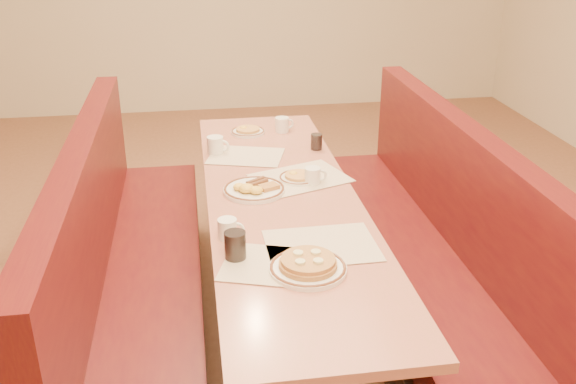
{
  "coord_description": "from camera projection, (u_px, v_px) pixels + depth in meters",
  "views": [
    {
      "loc": [
        -0.39,
        -2.69,
        1.99
      ],
      "look_at": [
        0.0,
        -0.16,
        0.85
      ],
      "focal_mm": 40.0,
      "sensor_mm": 36.0,
      "label": 1
    }
  ],
  "objects": [
    {
      "name": "ground",
      "position": [
        283.0,
        330.0,
        3.29
      ],
      "size": [
        8.0,
        8.0,
        0.0
      ],
      "primitive_type": "plane",
      "color": "#9E6647",
      "rests_on": "ground"
    },
    {
      "name": "diner_table",
      "position": [
        283.0,
        267.0,
        3.14
      ],
      "size": [
        0.7,
        2.5,
        0.75
      ],
      "color": "black",
      "rests_on": "ground"
    },
    {
      "name": "booth_left",
      "position": [
        131.0,
        282.0,
        3.04
      ],
      "size": [
        0.55,
        2.5,
        1.05
      ],
      "color": "#4C3326",
      "rests_on": "ground"
    },
    {
      "name": "booth_right",
      "position": [
        426.0,
        258.0,
        3.24
      ],
      "size": [
        0.55,
        2.5,
        1.05
      ],
      "color": "#4C3326",
      "rests_on": "ground"
    },
    {
      "name": "placemat_near_left",
      "position": [
        275.0,
        265.0,
        2.42
      ],
      "size": [
        0.46,
        0.4,
        0.0
      ],
      "primitive_type": "cube",
      "rotation": [
        0.0,
        0.0,
        -0.31
      ],
      "color": "beige",
      "rests_on": "diner_table"
    },
    {
      "name": "placemat_near_right",
      "position": [
        321.0,
        245.0,
        2.56
      ],
      "size": [
        0.44,
        0.34,
        0.0
      ],
      "primitive_type": "cube",
      "rotation": [
        0.0,
        0.0,
        0.01
      ],
      "color": "beige",
      "rests_on": "diner_table"
    },
    {
      "name": "placemat_far_left",
      "position": [
        246.0,
        156.0,
        3.47
      ],
      "size": [
        0.46,
        0.39,
        0.0
      ],
      "primitive_type": "cube",
      "rotation": [
        0.0,
        0.0,
        -0.29
      ],
      "color": "beige",
      "rests_on": "diner_table"
    },
    {
      "name": "placemat_far_right",
      "position": [
        300.0,
        178.0,
        3.19
      ],
      "size": [
        0.53,
        0.46,
        0.0
      ],
      "primitive_type": "cube",
      "rotation": [
        0.0,
        0.0,
        0.35
      ],
      "color": "beige",
      "rests_on": "diner_table"
    },
    {
      "name": "pancake_plate",
      "position": [
        308.0,
        266.0,
        2.37
      ],
      "size": [
        0.29,
        0.29,
        0.07
      ],
      "rotation": [
        0.0,
        0.0,
        0.3
      ],
      "color": "white",
      "rests_on": "diner_table"
    },
    {
      "name": "eggs_plate",
      "position": [
        254.0,
        189.0,
        3.03
      ],
      "size": [
        0.29,
        0.29,
        0.06
      ],
      "rotation": [
        0.0,
        0.0,
        0.41
      ],
      "color": "white",
      "rests_on": "diner_table"
    },
    {
      "name": "extra_plate_mid",
      "position": [
        299.0,
        177.0,
        3.17
      ],
      "size": [
        0.2,
        0.2,
        0.04
      ],
      "rotation": [
        0.0,
        0.0,
        -0.34
      ],
      "color": "white",
      "rests_on": "diner_table"
    },
    {
      "name": "extra_plate_far",
      "position": [
        248.0,
        131.0,
        3.82
      ],
      "size": [
        0.2,
        0.2,
        0.04
      ],
      "rotation": [
        0.0,
        0.0,
        -0.3
      ],
      "color": "white",
      "rests_on": "diner_table"
    },
    {
      "name": "coffee_mug_a",
      "position": [
        313.0,
        176.0,
        3.12
      ],
      "size": [
        0.11,
        0.08,
        0.08
      ],
      "rotation": [
        0.0,
        0.0,
        -0.03
      ],
      "color": "white",
      "rests_on": "diner_table"
    },
    {
      "name": "coffee_mug_b",
      "position": [
        228.0,
        228.0,
        2.6
      ],
      "size": [
        0.11,
        0.08,
        0.08
      ],
      "rotation": [
        0.0,
        0.0,
        -0.23
      ],
      "color": "white",
      "rests_on": "diner_table"
    },
    {
      "name": "coffee_mug_c",
      "position": [
        283.0,
        124.0,
        3.84
      ],
      "size": [
        0.12,
        0.08,
        0.09
      ],
      "rotation": [
        0.0,
        0.0,
        0.2
      ],
      "color": "white",
      "rests_on": "diner_table"
    },
    {
      "name": "coffee_mug_d",
      "position": [
        216.0,
        145.0,
        3.5
      ],
      "size": [
        0.12,
        0.09,
        0.1
      ],
      "rotation": [
        0.0,
        0.0,
        -0.4
      ],
      "color": "white",
      "rests_on": "diner_table"
    },
    {
      "name": "soda_tumbler_near",
      "position": [
        235.0,
        246.0,
        2.44
      ],
      "size": [
        0.08,
        0.08,
        0.12
      ],
      "color": "black",
      "rests_on": "diner_table"
    },
    {
      "name": "soda_tumbler_mid",
      "position": [
        316.0,
        142.0,
        3.56
      ],
      "size": [
        0.06,
        0.06,
        0.09
      ],
      "color": "black",
      "rests_on": "diner_table"
    }
  ]
}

